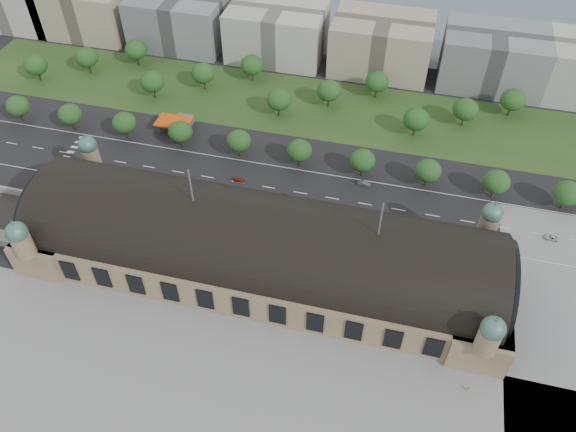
% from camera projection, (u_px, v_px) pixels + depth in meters
% --- Properties ---
extents(ground, '(900.00, 900.00, 0.00)m').
position_uv_depth(ground, '(261.00, 269.00, 180.65)').
color(ground, black).
rests_on(ground, ground).
extents(station, '(150.00, 48.40, 44.30)m').
position_uv_depth(station, '(260.00, 248.00, 173.35)').
color(station, '#977F5E').
rests_on(station, ground).
extents(plaza_south, '(190.00, 48.00, 0.12)m').
position_uv_depth(plaza_south, '(251.00, 400.00, 148.91)').
color(plaza_south, gray).
rests_on(plaza_south, ground).
extents(road_slab, '(260.00, 26.00, 0.10)m').
position_uv_depth(road_slab, '(238.00, 182.00, 210.03)').
color(road_slab, black).
rests_on(road_slab, ground).
extents(grass_belt, '(300.00, 45.00, 0.10)m').
position_uv_depth(grass_belt, '(287.00, 103.00, 246.70)').
color(grass_belt, '#2C4B1E').
rests_on(grass_belt, ground).
extents(petrol_station, '(14.00, 13.00, 5.05)m').
position_uv_depth(petrol_station, '(180.00, 121.00, 232.40)').
color(petrol_station, '#ED4A0D').
rests_on(petrol_station, ground).
extents(office_0, '(45.00, 32.00, 24.00)m').
position_uv_depth(office_0, '(18.00, 0.00, 292.20)').
color(office_0, beige).
rests_on(office_0, ground).
extents(office_1, '(45.00, 32.00, 24.00)m').
position_uv_depth(office_1, '(87.00, 9.00, 285.30)').
color(office_1, '#B1A18B').
rests_on(office_1, ground).
extents(office_2, '(45.00, 32.00, 24.00)m').
position_uv_depth(office_2, '(179.00, 20.00, 276.68)').
color(office_2, gray).
rests_on(office_2, ground).
extents(office_3, '(45.00, 32.00, 24.00)m').
position_uv_depth(office_3, '(277.00, 32.00, 268.06)').
color(office_3, beige).
rests_on(office_3, ground).
extents(office_4, '(45.00, 32.00, 24.00)m').
position_uv_depth(office_4, '(381.00, 44.00, 259.44)').
color(office_4, '#B1A18B').
rests_on(office_4, ground).
extents(office_5, '(45.00, 32.00, 24.00)m').
position_uv_depth(office_5, '(493.00, 58.00, 250.82)').
color(office_5, gray).
rests_on(office_5, ground).
extents(tree_row_0, '(9.60, 9.60, 11.52)m').
position_uv_depth(tree_row_0, '(18.00, 106.00, 232.24)').
color(tree_row_0, '#2D2116').
rests_on(tree_row_0, ground).
extents(tree_row_1, '(9.60, 9.60, 11.52)m').
position_uv_depth(tree_row_1, '(70.00, 114.00, 228.10)').
color(tree_row_1, '#2D2116').
rests_on(tree_row_1, ground).
extents(tree_row_2, '(9.60, 9.60, 11.52)m').
position_uv_depth(tree_row_2, '(124.00, 123.00, 223.96)').
color(tree_row_2, '#2D2116').
rests_on(tree_row_2, ground).
extents(tree_row_3, '(9.60, 9.60, 11.52)m').
position_uv_depth(tree_row_3, '(180.00, 132.00, 219.82)').
color(tree_row_3, '#2D2116').
rests_on(tree_row_3, ground).
extents(tree_row_4, '(9.60, 9.60, 11.52)m').
position_uv_depth(tree_row_4, '(239.00, 141.00, 215.68)').
color(tree_row_4, '#2D2116').
rests_on(tree_row_4, ground).
extents(tree_row_5, '(9.60, 9.60, 11.52)m').
position_uv_depth(tree_row_5, '(299.00, 151.00, 211.55)').
color(tree_row_5, '#2D2116').
rests_on(tree_row_5, ground).
extents(tree_row_6, '(9.60, 9.60, 11.52)m').
position_uv_depth(tree_row_6, '(362.00, 160.00, 207.41)').
color(tree_row_6, '#2D2116').
rests_on(tree_row_6, ground).
extents(tree_row_7, '(9.60, 9.60, 11.52)m').
position_uv_depth(tree_row_7, '(428.00, 171.00, 203.27)').
color(tree_row_7, '#2D2116').
rests_on(tree_row_7, ground).
extents(tree_row_8, '(9.60, 9.60, 11.52)m').
position_uv_depth(tree_row_8, '(496.00, 182.00, 199.13)').
color(tree_row_8, '#2D2116').
rests_on(tree_row_8, ground).
extents(tree_row_9, '(9.60, 9.60, 11.52)m').
position_uv_depth(tree_row_9, '(568.00, 193.00, 194.99)').
color(tree_row_9, '#2D2116').
rests_on(tree_row_9, ground).
extents(tree_belt_0, '(10.40, 10.40, 12.48)m').
position_uv_depth(tree_belt_0, '(36.00, 65.00, 253.99)').
color(tree_belt_0, '#2D2116').
rests_on(tree_belt_0, ground).
extents(tree_belt_1, '(10.40, 10.40, 12.48)m').
position_uv_depth(tree_belt_1, '(87.00, 57.00, 258.90)').
color(tree_belt_1, '#2D2116').
rests_on(tree_belt_1, ground).
extents(tree_belt_2, '(10.40, 10.40, 12.48)m').
position_uv_depth(tree_belt_2, '(136.00, 50.00, 263.82)').
color(tree_belt_2, '#2D2116').
rests_on(tree_belt_2, ground).
extents(tree_belt_3, '(10.40, 10.40, 12.48)m').
position_uv_depth(tree_belt_3, '(152.00, 82.00, 244.16)').
color(tree_belt_3, '#2D2116').
rests_on(tree_belt_3, ground).
extents(tree_belt_4, '(10.40, 10.40, 12.48)m').
position_uv_depth(tree_belt_4, '(203.00, 73.00, 249.08)').
color(tree_belt_4, '#2D2116').
rests_on(tree_belt_4, ground).
extents(tree_belt_5, '(10.40, 10.40, 12.48)m').
position_uv_depth(tree_belt_5, '(252.00, 65.00, 253.99)').
color(tree_belt_5, '#2D2116').
rests_on(tree_belt_5, ground).
extents(tree_belt_6, '(10.40, 10.40, 12.48)m').
position_uv_depth(tree_belt_6, '(279.00, 100.00, 234.33)').
color(tree_belt_6, '#2D2116').
rests_on(tree_belt_6, ground).
extents(tree_belt_7, '(10.40, 10.40, 12.48)m').
position_uv_depth(tree_belt_7, '(329.00, 91.00, 239.25)').
color(tree_belt_7, '#2D2116').
rests_on(tree_belt_7, ground).
extents(tree_belt_8, '(10.40, 10.40, 12.48)m').
position_uv_depth(tree_belt_8, '(377.00, 82.00, 244.16)').
color(tree_belt_8, '#2D2116').
rests_on(tree_belt_8, ground).
extents(tree_belt_9, '(10.40, 10.40, 12.48)m').
position_uv_depth(tree_belt_9, '(416.00, 119.00, 224.51)').
color(tree_belt_9, '#2D2116').
rests_on(tree_belt_9, ground).
extents(tree_belt_10, '(10.40, 10.40, 12.48)m').
position_uv_depth(tree_belt_10, '(466.00, 109.00, 229.42)').
color(tree_belt_10, '#2D2116').
rests_on(tree_belt_10, ground).
extents(tree_belt_11, '(10.40, 10.40, 12.48)m').
position_uv_depth(tree_belt_11, '(513.00, 100.00, 234.33)').
color(tree_belt_11, '#2D2116').
rests_on(tree_belt_11, ground).
extents(traffic_car_2, '(4.83, 2.44, 1.31)m').
position_uv_depth(traffic_car_2, '(103.00, 166.00, 215.58)').
color(traffic_car_2, black).
rests_on(traffic_car_2, ground).
extents(traffic_car_3, '(4.42, 1.81, 1.28)m').
position_uv_depth(traffic_car_3, '(239.00, 180.00, 210.03)').
color(traffic_car_3, maroon).
rests_on(traffic_car_3, ground).
extents(traffic_car_5, '(5.05, 2.15, 1.62)m').
position_uv_depth(traffic_car_5, '(364.00, 183.00, 208.39)').
color(traffic_car_5, '#5B5C63').
rests_on(traffic_car_5, ground).
extents(traffic_car_6, '(4.88, 2.51, 1.32)m').
position_uv_depth(traffic_car_6, '(551.00, 238.00, 189.35)').
color(traffic_car_6, silver).
rests_on(traffic_car_6, ground).
extents(parked_car_0, '(4.00, 3.16, 1.27)m').
position_uv_depth(parked_car_0, '(103.00, 182.00, 209.06)').
color(parked_car_0, black).
rests_on(parked_car_0, ground).
extents(parked_car_1, '(6.04, 5.17, 1.54)m').
position_uv_depth(parked_car_1, '(157.00, 195.00, 204.02)').
color(parked_car_1, maroon).
rests_on(parked_car_1, ground).
extents(parked_car_2, '(5.15, 4.24, 1.41)m').
position_uv_depth(parked_car_2, '(105.00, 190.00, 206.00)').
color(parked_car_2, '#192347').
rests_on(parked_car_2, ground).
extents(parked_car_3, '(4.06, 2.84, 1.28)m').
position_uv_depth(parked_car_3, '(105.00, 190.00, 206.24)').
color(parked_car_3, '#5C5E64').
rests_on(parked_car_3, ground).
extents(parked_car_4, '(4.14, 2.86, 1.29)m').
position_uv_depth(parked_car_4, '(138.00, 197.00, 203.59)').
color(parked_car_4, silver).
rests_on(parked_car_4, ground).
extents(parked_car_5, '(6.10, 4.85, 1.54)m').
position_uv_depth(parked_car_5, '(215.00, 203.00, 201.08)').
color(parked_car_5, gray).
rests_on(parked_car_5, ground).
extents(parked_car_6, '(5.11, 3.79, 1.38)m').
position_uv_depth(parked_car_6, '(210.00, 201.00, 201.77)').
color(parked_car_6, black).
rests_on(parked_car_6, ground).
extents(bus_west, '(10.62, 3.35, 2.91)m').
position_uv_depth(bus_west, '(293.00, 200.00, 201.00)').
color(bus_west, '#B3401C').
rests_on(bus_west, ground).
extents(bus_mid, '(11.43, 3.02, 3.16)m').
position_uv_depth(bus_mid, '(351.00, 219.00, 194.28)').
color(bus_mid, silver).
rests_on(bus_mid, ground).
extents(bus_east, '(13.11, 4.14, 3.59)m').
position_uv_depth(bus_east, '(365.00, 223.00, 192.69)').
color(bus_east, silver).
rests_on(bus_east, ground).
extents(pedestrian_0, '(0.79, 0.48, 1.56)m').
position_uv_depth(pedestrian_0, '(468.00, 389.00, 150.37)').
color(pedestrian_0, gray).
rests_on(pedestrian_0, ground).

